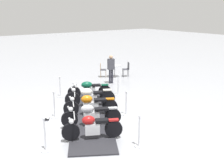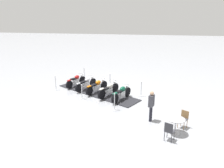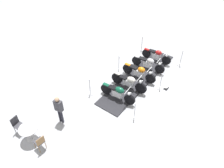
% 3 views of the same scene
% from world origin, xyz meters
% --- Properties ---
extents(ground_plane, '(80.00, 80.00, 0.00)m').
position_xyz_m(ground_plane, '(0.00, 0.00, 0.00)').
color(ground_plane, '#A8AAB2').
extents(display_platform, '(6.54, 4.75, 0.06)m').
position_xyz_m(display_platform, '(0.00, 0.00, 0.03)').
color(display_platform, '#28282D').
rests_on(display_platform, ground_plane).
extents(motorcycle_forest, '(1.12, 2.01, 0.94)m').
position_xyz_m(motorcycle_forest, '(-1.94, 1.11, 0.51)').
color(motorcycle_forest, black).
rests_on(motorcycle_forest, display_platform).
extents(motorcycle_cream, '(1.15, 2.10, 1.02)m').
position_xyz_m(motorcycle_cream, '(-0.98, 0.54, 0.51)').
color(motorcycle_cream, black).
rests_on(motorcycle_cream, display_platform).
extents(motorcycle_copper, '(1.20, 2.05, 0.94)m').
position_xyz_m(motorcycle_copper, '(-0.02, -0.03, 0.51)').
color(motorcycle_copper, black).
rests_on(motorcycle_copper, display_platform).
extents(motorcycle_chrome, '(1.12, 2.09, 0.92)m').
position_xyz_m(motorcycle_chrome, '(0.95, -0.60, 0.50)').
color(motorcycle_chrome, black).
rests_on(motorcycle_chrome, display_platform).
extents(motorcycle_maroon, '(1.13, 1.91, 0.90)m').
position_xyz_m(motorcycle_maroon, '(1.91, -1.17, 0.49)').
color(motorcycle_maroon, black).
rests_on(motorcycle_maroon, display_platform).
extents(stanchion_right_rear, '(0.33, 0.33, 1.15)m').
position_xyz_m(stanchion_right_rear, '(1.68, -2.73, 0.37)').
color(stanchion_right_rear, silver).
rests_on(stanchion_right_rear, ground_plane).
extents(stanchion_left_front, '(0.36, 0.36, 1.12)m').
position_xyz_m(stanchion_left_front, '(-1.68, 2.73, 0.33)').
color(stanchion_left_front, silver).
rests_on(stanchion_left_front, ground_plane).
extents(stanchion_left_rear, '(0.31, 0.31, 1.10)m').
position_xyz_m(stanchion_left_rear, '(3.20, -0.16, 0.38)').
color(stanchion_left_rear, silver).
rests_on(stanchion_left_rear, ground_plane).
extents(stanchion_right_front, '(0.33, 0.33, 1.07)m').
position_xyz_m(stanchion_right_front, '(-3.20, 0.16, 0.34)').
color(stanchion_right_front, silver).
rests_on(stanchion_right_front, ground_plane).
extents(stanchion_right_mid, '(0.34, 0.34, 1.14)m').
position_xyz_m(stanchion_right_mid, '(-0.76, -1.29, 0.36)').
color(stanchion_right_mid, silver).
rests_on(stanchion_right_mid, ground_plane).
extents(stanchion_left_mid, '(0.33, 0.33, 1.06)m').
position_xyz_m(stanchion_left_mid, '(0.76, 1.29, 0.34)').
color(stanchion_left_mid, silver).
rests_on(stanchion_left_mid, ground_plane).
extents(info_placard, '(0.41, 0.36, 0.18)m').
position_xyz_m(info_placard, '(-0.74, -1.67, 0.06)').
color(info_placard, '#333338').
rests_on(info_placard, ground_plane).
extents(cafe_table, '(0.89, 0.89, 0.79)m').
position_xyz_m(cafe_table, '(-4.99, 4.98, 0.60)').
color(cafe_table, '#B7B7BC').
rests_on(cafe_table, ground_plane).
extents(cafe_chair_near_table, '(0.56, 0.56, 0.92)m').
position_xyz_m(cafe_chair_near_table, '(-5.47, 4.32, 0.54)').
color(cafe_chair_near_table, olive).
rests_on(cafe_chair_near_table, ground_plane).
extents(cafe_chair_across_table, '(0.54, 0.54, 0.96)m').
position_xyz_m(cafe_chair_across_table, '(-4.63, 5.72, 0.56)').
color(cafe_chair_across_table, '#2D2D33').
rests_on(cafe_chair_across_table, ground_plane).
extents(bystander_person, '(0.35, 0.45, 1.73)m').
position_xyz_m(bystander_person, '(-3.82, 3.83, 1.03)').
color(bystander_person, '#23232D').
rests_on(bystander_person, ground_plane).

